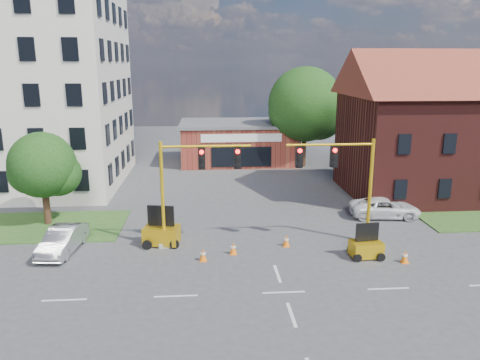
{
  "coord_description": "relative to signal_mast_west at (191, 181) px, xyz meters",
  "views": [
    {
      "loc": [
        -3.49,
        -19.63,
        10.36
      ],
      "look_at": [
        -1.31,
        10.0,
        2.93
      ],
      "focal_mm": 35.0,
      "sensor_mm": 36.0,
      "label": 1
    }
  ],
  "objects": [
    {
      "name": "cone_a",
      "position": [
        0.6,
        -2.12,
        -3.58
      ],
      "size": [
        0.4,
        0.4,
        0.7
      ],
      "color": "orange",
      "rests_on": "ground"
    },
    {
      "name": "cone_c",
      "position": [
        11.34,
        -3.16,
        -3.58
      ],
      "size": [
        0.4,
        0.4,
        0.7
      ],
      "color": "orange",
      "rests_on": "ground"
    },
    {
      "name": "lane_markings",
      "position": [
        4.36,
        -9.0,
        -3.91
      ],
      "size": [
        60.0,
        36.0,
        0.01
      ],
      "primitive_type": null,
      "color": "silver",
      "rests_on": "ground"
    },
    {
      "name": "ground",
      "position": [
        4.36,
        -6.0,
        -3.92
      ],
      "size": [
        120.0,
        120.0,
        0.0
      ],
      "primitive_type": "plane",
      "color": "#404043",
      "rests_on": "ground"
    },
    {
      "name": "signal_mast_east",
      "position": [
        8.71,
        0.0,
        0.0
      ],
      "size": [
        5.3,
        0.6,
        6.2
      ],
      "color": "gray",
      "rests_on": "ground"
    },
    {
      "name": "brick_shop",
      "position": [
        4.36,
        23.99,
        -1.76
      ],
      "size": [
        12.4,
        8.4,
        4.3
      ],
      "color": "maroon",
      "rests_on": "ground"
    },
    {
      "name": "trailer_east",
      "position": [
        9.5,
        -2.3,
        -3.33
      ],
      "size": [
        1.76,
        1.26,
        1.89
      ],
      "rotation": [
        0.0,
        0.0,
        0.1
      ],
      "color": "gold",
      "rests_on": "ground"
    },
    {
      "name": "trailer_west",
      "position": [
        -1.83,
        0.4,
        -3.21
      ],
      "size": [
        2.2,
        1.66,
        2.28
      ],
      "rotation": [
        0.0,
        0.0,
        -0.17
      ],
      "color": "gold",
      "rests_on": "ground"
    },
    {
      "name": "office_block",
      "position": [
        -15.64,
        15.91,
        6.39
      ],
      "size": [
        18.4,
        15.4,
        20.6
      ],
      "color": "beige",
      "rests_on": "ground"
    },
    {
      "name": "tree_large",
      "position": [
        11.24,
        21.08,
        2.17
      ],
      "size": [
        7.86,
        7.49,
        10.1
      ],
      "color": "#3E2316",
      "rests_on": "ground"
    },
    {
      "name": "signal_mast_west",
      "position": [
        0.0,
        0.0,
        0.0
      ],
      "size": [
        5.3,
        0.6,
        6.2
      ],
      "color": "gray",
      "rests_on": "ground"
    },
    {
      "name": "cone_d",
      "position": [
        5.42,
        -0.4,
        -3.58
      ],
      "size": [
        0.4,
        0.4,
        0.7
      ],
      "color": "orange",
      "rests_on": "ground"
    },
    {
      "name": "cone_b",
      "position": [
        2.28,
        -1.32,
        -3.58
      ],
      "size": [
        0.4,
        0.4,
        0.7
      ],
      "color": "orange",
      "rests_on": "ground"
    },
    {
      "name": "tree_nw_front",
      "position": [
        -9.43,
        4.58,
        -0.07
      ],
      "size": [
        4.45,
        4.24,
        6.15
      ],
      "color": "#3E2316",
      "rests_on": "ground"
    },
    {
      "name": "sedan_silver_front",
      "position": [
        -7.28,
        -0.32,
        -3.2
      ],
      "size": [
        2.0,
        4.49,
        1.43
      ],
      "primitive_type": "imported",
      "rotation": [
        0.0,
        0.0,
        -0.11
      ],
      "color": "#94959B",
      "rests_on": "ground"
    },
    {
      "name": "pickup_white",
      "position": [
        13.11,
        4.38,
        -3.26
      ],
      "size": [
        4.96,
        2.63,
        1.33
      ],
      "primitive_type": "imported",
      "rotation": [
        0.0,
        0.0,
        1.48
      ],
      "color": "white",
      "rests_on": "ground"
    },
    {
      "name": "townhouse_row",
      "position": [
        22.36,
        10.0,
        2.01
      ],
      "size": [
        21.0,
        11.0,
        11.5
      ],
      "color": "#461815",
      "rests_on": "ground"
    }
  ]
}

